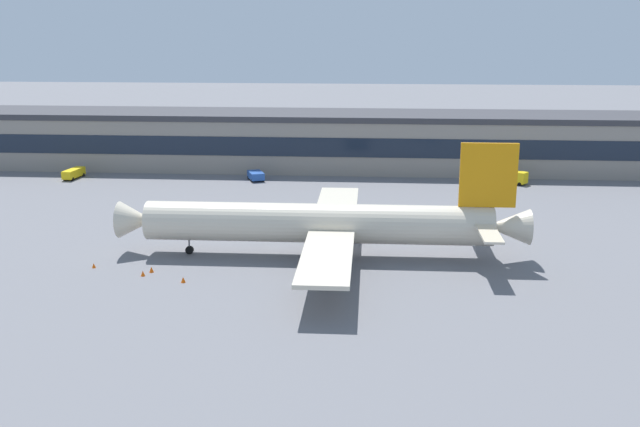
% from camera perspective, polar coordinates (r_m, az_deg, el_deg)
% --- Properties ---
extents(ground_plane, '(600.00, 600.00, 0.00)m').
position_cam_1_polar(ground_plane, '(102.24, 2.11, -2.85)').
color(ground_plane, slate).
extents(terminal_building, '(199.53, 18.11, 12.18)m').
position_cam_1_polar(terminal_building, '(159.47, 3.01, 5.67)').
color(terminal_building, gray).
rests_on(terminal_building, ground_plane).
extents(airliner, '(55.09, 47.04, 15.76)m').
position_cam_1_polar(airliner, '(97.88, 0.35, -0.78)').
color(airliner, beige).
rests_on(airliner, ground_plane).
extents(pushback_tractor, '(4.18, 5.42, 1.75)m').
position_cam_1_polar(pushback_tractor, '(148.41, -5.03, 2.99)').
color(pushback_tractor, '#2651A5').
rests_on(pushback_tractor, ground_plane).
extents(crew_van, '(5.50, 4.84, 2.55)m').
position_cam_1_polar(crew_van, '(149.34, 14.87, 2.79)').
color(crew_van, yellow).
rests_on(crew_van, ground_plane).
extents(belt_loader, '(2.60, 6.56, 1.95)m').
position_cam_1_polar(belt_loader, '(157.95, -18.60, 3.02)').
color(belt_loader, yellow).
rests_on(belt_loader, ground_plane).
extents(traffic_cone_0, '(0.58, 0.58, 0.73)m').
position_cam_1_polar(traffic_cone_0, '(90.92, -10.60, -5.08)').
color(traffic_cone_0, '#F2590C').
rests_on(traffic_cone_0, ground_plane).
extents(traffic_cone_1, '(0.59, 0.59, 0.74)m').
position_cam_1_polar(traffic_cone_1, '(95.40, -12.99, -4.27)').
color(traffic_cone_1, '#F2590C').
rests_on(traffic_cone_1, ground_plane).
extents(traffic_cone_2, '(0.50, 0.50, 0.63)m').
position_cam_1_polar(traffic_cone_2, '(99.07, -17.19, -3.89)').
color(traffic_cone_2, '#F2590C').
rests_on(traffic_cone_2, ground_plane).
extents(traffic_cone_3, '(0.56, 0.56, 0.70)m').
position_cam_1_polar(traffic_cone_3, '(94.25, -13.62, -4.55)').
color(traffic_cone_3, '#F2590C').
rests_on(traffic_cone_3, ground_plane).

